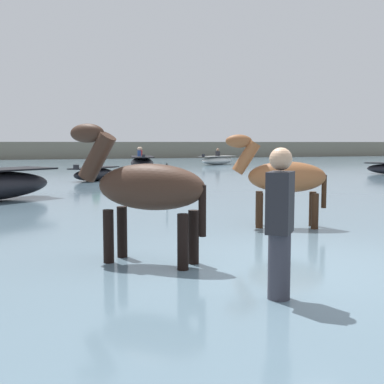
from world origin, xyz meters
name	(u,v)px	position (x,y,z in m)	size (l,w,h in m)	color
ground_plane	(301,289)	(0.00, 0.00, 0.00)	(120.00, 120.00, 0.00)	#84755B
water_surface	(126,194)	(0.00, 10.00, 0.14)	(90.00, 90.00, 0.28)	slate
horse_lead_chestnut	(282,180)	(1.08, 2.46, 1.07)	(1.62, 0.96, 1.80)	brown
horse_trailing_dark_bay	(145,191)	(-1.66, 0.68, 1.12)	(1.52, 1.36, 1.90)	#382319
boat_near_starboard	(94,173)	(-0.33, 14.20, 0.53)	(2.17, 2.34, 0.96)	black
boat_far_inshore	(217,160)	(9.04, 25.60, 0.56)	(3.05, 2.38, 1.02)	silver
boat_far_offshore	(142,163)	(3.11, 21.21, 0.63)	(1.83, 3.89, 1.16)	black
person_spectator_far	(280,234)	(-0.86, -1.07, 0.87)	(0.36, 0.37, 1.63)	#383842
channel_buoy	(167,188)	(0.74, 8.16, 0.47)	(0.37, 0.37, 0.84)	silver
far_shoreline	(54,152)	(0.00, 40.92, 0.86)	(80.00, 2.40, 1.73)	#706B5B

